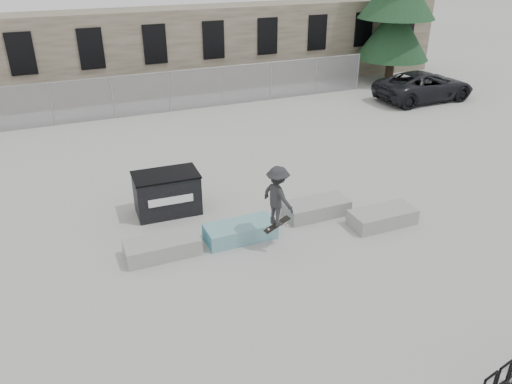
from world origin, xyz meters
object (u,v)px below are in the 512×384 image
planter_center_left (240,231)px  suv (424,86)px  skateboarder (278,196)px  planter_offset (382,217)px  planter_far_left (162,247)px  dumpster (167,193)px  planter_center_right (316,208)px

planter_center_left → suv: bearing=33.2°
planter_center_left → skateboarder: bearing=-47.6°
suv → skateboarder: skateboarder is taller
planter_offset → suv: size_ratio=0.36×
planter_center_left → suv: (14.22, 9.32, 0.51)m
planter_center_left → planter_offset: size_ratio=1.00×
planter_far_left → planter_offset: 6.54m
planter_far_left → suv: suv is taller
dumpster → skateboarder: (2.27, -3.20, 0.94)m
planter_offset → planter_far_left: bearing=171.7°
planter_center_left → skateboarder: size_ratio=1.08×
dumpster → suv: (15.72, 6.95, 0.10)m
dumpster → planter_center_right: bearing=-23.2°
planter_far_left → skateboarder: bearing=-16.2°
planter_far_left → planter_center_left: same height
planter_center_right → skateboarder: skateboarder is taller
planter_far_left → planter_center_right: (4.93, 0.33, 0.00)m
planter_far_left → dumpster: bearing=72.4°
dumpster → skateboarder: 4.03m
planter_far_left → skateboarder: 3.41m
planter_far_left → planter_offset: bearing=-8.3°
planter_center_right → skateboarder: size_ratio=1.08×
planter_center_right → dumpster: bearing=154.5°
planter_center_right → planter_offset: (1.54, -1.27, 0.00)m
planter_center_right → planter_offset: same height
planter_far_left → dumpster: dumpster is taller
dumpster → skateboarder: bearing=-52.3°
planter_center_right → skateboarder: 2.63m
planter_far_left → planter_offset: same height
planter_center_left → suv: 17.01m
planter_center_left → planter_center_right: 2.70m
planter_center_right → planter_center_left: bearing=-172.2°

